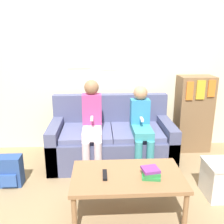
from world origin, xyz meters
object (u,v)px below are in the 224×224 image
Objects in this scene: couch at (111,140)px; person_right at (141,124)px; bookshelf at (193,114)px; backpack at (11,171)px; coffee_table at (127,179)px; tv_remote at (105,175)px; person_left at (92,121)px.

couch is 1.54× the size of person_right.
backpack is (-2.38, -0.85, -0.38)m from bookshelf.
tv_remote is at bearing -176.43° from coffee_table.
person_left is at bearing 97.92° from tv_remote.
person_right reaches higher than coffee_table.
person_left reaches higher than person_right.
tv_remote is at bearing -81.87° from person_left.
person_right is (0.61, -0.01, -0.04)m from person_left.
bookshelf is (1.47, 0.48, -0.07)m from person_left.
person_left is 1.08× the size of person_right.
coffee_table is at bearing -106.84° from person_right.
person_left reaches higher than backpack.
backpack is (-1.17, -0.56, -0.11)m from couch.
backpack is (-1.26, 0.54, -0.20)m from coffee_table.
tv_remote is at bearing -27.90° from backpack.
backpack is (-1.53, -0.36, -0.42)m from person_right.
tv_remote is (-0.12, -1.11, 0.14)m from couch.
tv_remote reaches higher than coffee_table.
tv_remote is 0.49× the size of backpack.
bookshelf reaches higher than tv_remote.
couch reaches higher than coffee_table.
person_left is 1.09m from backpack.
person_left is at bearing -142.80° from couch.
coffee_table is 0.22m from tv_remote.
person_left is at bearing 178.95° from person_right.
person_right is at bearing 62.04° from tv_remote.
tv_remote reaches higher than backpack.
coffee_table is 1.01m from person_left.
bookshelf is (1.33, 1.41, 0.13)m from tv_remote.
couch is 1.13m from tv_remote.
couch reaches higher than backpack.
couch is at bearing -166.55° from bookshelf.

